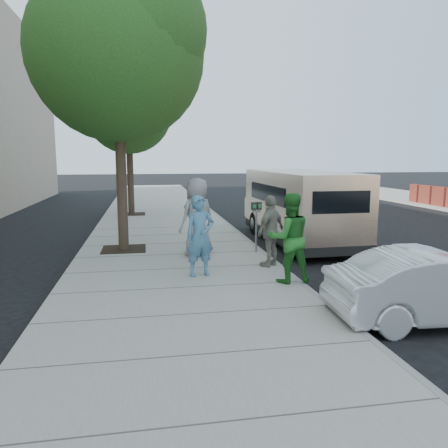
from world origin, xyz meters
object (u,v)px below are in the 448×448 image
Objects in this scene: parking_meter at (256,216)px; person_officer at (200,236)px; tree_far at (129,106)px; person_green_shirt at (289,238)px; person_gray_shirt at (197,217)px; van at (299,205)px; tree_near at (118,47)px; person_striped_polo at (271,231)px; sedan at (440,287)px.

person_officer is (-1.79, -2.10, -0.11)m from parking_meter.
tree_far is 12.59m from person_green_shirt.
person_gray_shirt is (1.90, -8.74, -3.72)m from tree_far.
tree_far reaches higher than van.
person_gray_shirt is (-3.42, -1.86, -0.03)m from van.
person_officer is 0.95× the size of person_green_shirt.
tree_near is 4.91m from person_gray_shirt.
person_green_shirt reaches higher than person_officer.
van is at bearing 7.70° from tree_near.
van reaches higher than person_striped_polo.
sedan is at bearing -48.96° from tree_near.
person_striped_polo is at bearing -36.43° from tree_near.
person_green_shirt is 0.91× the size of person_gray_shirt.
tree_far is 3.21× the size of person_gray_shirt.
person_green_shirt is at bearing 42.41° from sedan.
tree_far is 3.87× the size of person_striped_polo.
van is at bearing 31.97° from parking_meter.
sedan is 2.92m from person_green_shirt.
person_officer is at bearing -24.33° from person_green_shirt.
van is 4.97m from person_green_shirt.
person_officer is (1.72, -3.10, -4.52)m from tree_near.
sedan is at bearing -91.33° from van.
parking_meter is 2.50m from van.
parking_meter is at bearing -137.79° from van.
tree_near is 5.72m from parking_meter.
person_striped_polo is (1.56, -1.41, -0.17)m from person_gray_shirt.
van is 5.25m from person_officer.
person_gray_shirt is (0.18, 1.96, 0.14)m from person_officer.
person_officer reaches higher than sedan.
tree_near is 1.16× the size of tree_far.
parking_meter is (3.50, -1.00, -4.41)m from tree_near.
sedan is at bearing 76.68° from person_striped_polo.
tree_far is 15.30m from sedan.
person_gray_shirt is at bearing -60.44° from person_green_shirt.
tree_near is 1.23× the size of van.
person_green_shirt is 3.16m from person_gray_shirt.
tree_far is 1.06× the size of van.
tree_far is 4.78× the size of parking_meter.
person_gray_shirt is (-1.61, -0.14, 0.03)m from parking_meter.
tree_far is 3.71× the size of person_officer.
sedan is 6.04m from person_gray_shirt.
sedan is at bearing -68.82° from tree_far.
person_striped_polo reaches higher than parking_meter.
person_striped_polo reaches higher than sedan.
van reaches higher than person_gray_shirt.
van is 3.89m from person_gray_shirt.
tree_near reaches higher than parking_meter.
tree_near is 6.86m from person_green_shirt.
person_green_shirt is (-0.05, -2.89, -0.06)m from parking_meter.
sedan is 1.81× the size of person_gray_shirt.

